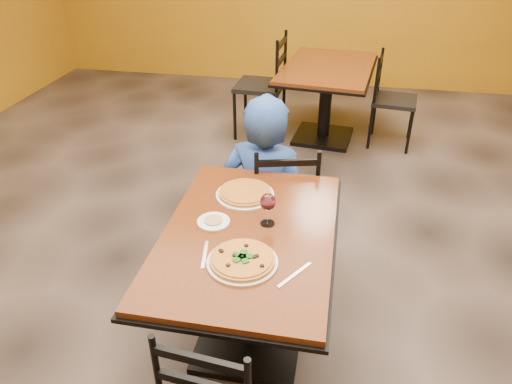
% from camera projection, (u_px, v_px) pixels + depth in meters
% --- Properties ---
extents(floor, '(7.00, 8.00, 0.01)m').
position_uv_depth(floor, '(265.00, 281.00, 3.07)').
color(floor, black).
rests_on(floor, ground).
extents(table_main, '(0.83, 1.23, 0.75)m').
position_uv_depth(table_main, '(249.00, 263.00, 2.36)').
color(table_main, '#64240F').
rests_on(table_main, floor).
extents(table_second, '(0.97, 1.33, 0.75)m').
position_uv_depth(table_second, '(327.00, 86.00, 4.63)').
color(table_second, '#64240F').
rests_on(table_second, floor).
extents(chair_main_far, '(0.48, 0.48, 0.88)m').
position_uv_depth(chair_main_far, '(282.00, 201.00, 3.07)').
color(chair_main_far, black).
rests_on(chair_main_far, floor).
extents(chair_second_left, '(0.49, 0.49, 1.02)m').
position_uv_depth(chair_second_left, '(260.00, 86.00, 4.76)').
color(chair_second_left, black).
rests_on(chair_second_left, floor).
extents(chair_second_right, '(0.45, 0.45, 0.90)m').
position_uv_depth(chair_second_right, '(395.00, 101.00, 4.59)').
color(chair_second_right, black).
rests_on(chair_second_right, floor).
extents(diner, '(0.63, 0.46, 1.15)m').
position_uv_depth(diner, '(265.00, 181.00, 3.02)').
color(diner, navy).
rests_on(diner, floor).
extents(plate_main, '(0.31, 0.31, 0.01)m').
position_uv_depth(plate_main, '(242.00, 262.00, 2.06)').
color(plate_main, white).
rests_on(plate_main, table_main).
extents(pizza_main, '(0.28, 0.28, 0.02)m').
position_uv_depth(pizza_main, '(242.00, 259.00, 2.05)').
color(pizza_main, maroon).
rests_on(pizza_main, plate_main).
extents(plate_far, '(0.31, 0.31, 0.01)m').
position_uv_depth(plate_far, '(245.00, 195.00, 2.53)').
color(plate_far, white).
rests_on(plate_far, table_main).
extents(pizza_far, '(0.28, 0.28, 0.02)m').
position_uv_depth(pizza_far, '(245.00, 192.00, 2.53)').
color(pizza_far, '#AF8021').
rests_on(pizza_far, plate_far).
extents(side_plate, '(0.16, 0.16, 0.01)m').
position_uv_depth(side_plate, '(214.00, 222.00, 2.32)').
color(side_plate, white).
rests_on(side_plate, table_main).
extents(dip, '(0.09, 0.09, 0.01)m').
position_uv_depth(dip, '(213.00, 220.00, 2.31)').
color(dip, '#A88451').
rests_on(dip, side_plate).
extents(wine_glass, '(0.08, 0.08, 0.18)m').
position_uv_depth(wine_glass, '(268.00, 208.00, 2.27)').
color(wine_glass, white).
rests_on(wine_glass, table_main).
extents(fork, '(0.05, 0.19, 0.00)m').
position_uv_depth(fork, '(205.00, 254.00, 2.11)').
color(fork, silver).
rests_on(fork, table_main).
extents(knife, '(0.13, 0.18, 0.00)m').
position_uv_depth(knife, '(295.00, 275.00, 1.99)').
color(knife, silver).
rests_on(knife, table_main).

